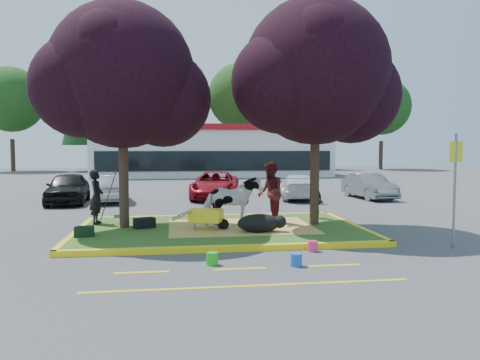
{
  "coord_description": "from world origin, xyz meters",
  "views": [
    {
      "loc": [
        -1.33,
        -13.55,
        2.49
      ],
      "look_at": [
        0.65,
        0.5,
        1.5
      ],
      "focal_mm": 35.0,
      "sensor_mm": 36.0,
      "label": 1
    }
  ],
  "objects": [
    {
      "name": "fire_lane_stripe_c",
      "position": [
        2.0,
        -4.2,
        0.0
      ],
      "size": [
        1.1,
        0.12,
        0.01
      ],
      "primitive_type": "cube",
      "color": "yellow",
      "rests_on": "ground"
    },
    {
      "name": "car_grey",
      "position": [
        8.06,
        8.05,
        0.61
      ],
      "size": [
        1.57,
        3.79,
        1.22
      ],
      "primitive_type": "imported",
      "rotation": [
        0.0,
        0.0,
        0.08
      ],
      "color": "slate",
      "rests_on": "ground"
    },
    {
      "name": "visitor_a",
      "position": [
        1.57,
        0.44,
        1.11
      ],
      "size": [
        0.75,
        0.95,
        1.91
      ],
      "primitive_type": "imported",
      "rotation": [
        0.0,
        0.0,
        -1.6
      ],
      "color": "#4A1517",
      "rests_on": "median_island"
    },
    {
      "name": "curb_near",
      "position": [
        0.0,
        -2.58,
        0.07
      ],
      "size": [
        8.3,
        0.16,
        0.15
      ],
      "primitive_type": "cube",
      "color": "yellow",
      "rests_on": "ground"
    },
    {
      "name": "median_island",
      "position": [
        0.0,
        0.0,
        0.07
      ],
      "size": [
        8.0,
        5.0,
        0.15
      ],
      "primitive_type": "cube",
      "color": "#31581B",
      "rests_on": "ground"
    },
    {
      "name": "car_black",
      "position": [
        -6.03,
        8.01,
        0.69
      ],
      "size": [
        1.91,
        4.17,
        1.39
      ],
      "primitive_type": "imported",
      "rotation": [
        0.0,
        0.0,
        0.07
      ],
      "color": "black",
      "rests_on": "ground"
    },
    {
      "name": "fire_lane_stripe_a",
      "position": [
        -2.0,
        -4.2,
        0.0
      ],
      "size": [
        1.1,
        0.12,
        0.01
      ],
      "primitive_type": "cube",
      "color": "yellow",
      "rests_on": "ground"
    },
    {
      "name": "retail_building",
      "position": [
        2.0,
        27.98,
        2.25
      ],
      "size": [
        20.4,
        8.4,
        4.4
      ],
      "color": "silver",
      "rests_on": "ground"
    },
    {
      "name": "treeline",
      "position": [
        1.23,
        37.61,
        7.73
      ],
      "size": [
        46.58,
        7.8,
        14.63
      ],
      "color": "black",
      "rests_on": "ground"
    },
    {
      "name": "fire_lane_stripe_b",
      "position": [
        0.0,
        -4.2,
        0.0
      ],
      "size": [
        1.1,
        0.12,
        0.01
      ],
      "primitive_type": "cube",
      "color": "yellow",
      "rests_on": "ground"
    },
    {
      "name": "handler",
      "position": [
        -3.7,
        1.14,
        0.98
      ],
      "size": [
        0.41,
        0.62,
        1.66
      ],
      "primitive_type": "imported",
      "rotation": [
        0.0,
        0.0,
        1.54
      ],
      "color": "black",
      "rests_on": "median_island"
    },
    {
      "name": "gear_bag_dark",
      "position": [
        -2.21,
        0.19,
        0.3
      ],
      "size": [
        0.66,
        0.53,
        0.3
      ],
      "primitive_type": "cube",
      "rotation": [
        0.0,
        0.0,
        0.42
      ],
      "color": "black",
      "rests_on": "median_island"
    },
    {
      "name": "sign_post",
      "position": [
        5.51,
        -2.94,
        1.78
      ],
      "size": [
        0.4,
        0.1,
        2.84
      ],
      "rotation": [
        0.0,
        0.0,
        0.17
      ],
      "color": "slate",
      "rests_on": "ground"
    },
    {
      "name": "visitor_b",
      "position": [
        3.29,
        1.31,
        0.73
      ],
      "size": [
        0.45,
        0.73,
        1.16
      ],
      "primitive_type": "imported",
      "rotation": [
        0.0,
        0.0,
        -1.32
      ],
      "color": "black",
      "rests_on": "median_island"
    },
    {
      "name": "car_silver",
      "position": [
        -4.19,
        8.41,
        0.62
      ],
      "size": [
        1.77,
        3.88,
        1.23
      ],
      "primitive_type": "imported",
      "rotation": [
        0.0,
        0.0,
        3.27
      ],
      "color": "#9B9CA2",
      "rests_on": "ground"
    },
    {
      "name": "tree_purple_right",
      "position": [
        2.92,
        0.18,
        4.56
      ],
      "size": [
        5.3,
        4.4,
        6.82
      ],
      "color": "black",
      "rests_on": "median_island"
    },
    {
      "name": "cow",
      "position": [
        0.38,
        0.27,
        0.88
      ],
      "size": [
        1.89,
        1.28,
        1.46
      ],
      "primitive_type": "imported",
      "rotation": [
        0.0,
        0.0,
        1.88
      ],
      "color": "white",
      "rests_on": "median_island"
    },
    {
      "name": "gear_bag_green",
      "position": [
        -3.7,
        -0.91,
        0.28
      ],
      "size": [
        0.53,
        0.36,
        0.27
      ],
      "primitive_type": "cube",
      "rotation": [
        0.0,
        0.0,
        0.1
      ],
      "color": "black",
      "rests_on": "median_island"
    },
    {
      "name": "curb_right",
      "position": [
        4.08,
        0.0,
        0.07
      ],
      "size": [
        0.16,
        5.3,
        0.15
      ],
      "primitive_type": "cube",
      "color": "yellow",
      "rests_on": "ground"
    },
    {
      "name": "car_red",
      "position": [
        0.64,
        9.02,
        0.66
      ],
      "size": [
        2.89,
        5.04,
        1.32
      ],
      "primitive_type": "imported",
      "rotation": [
        0.0,
        0.0,
        -0.15
      ],
      "color": "maroon",
      "rests_on": "ground"
    },
    {
      "name": "straw_bedding",
      "position": [
        0.6,
        0.0,
        0.15
      ],
      "size": [
        4.2,
        3.0,
        0.01
      ],
      "primitive_type": "cube",
      "color": "#E2C15D",
      "rests_on": "median_island"
    },
    {
      "name": "curb_left",
      "position": [
        -4.08,
        0.0,
        0.07
      ],
      "size": [
        0.16,
        5.3,
        0.15
      ],
      "primitive_type": "cube",
      "color": "yellow",
      "rests_on": "ground"
    },
    {
      "name": "bucket_blue",
      "position": [
        1.19,
        -4.14,
        0.13
      ],
      "size": [
        0.29,
        0.29,
        0.27
      ],
      "primitive_type": "cylinder",
      "rotation": [
        0.0,
        0.0,
        -0.17
      ],
      "color": "blue",
      "rests_on": "ground"
    },
    {
      "name": "car_white",
      "position": [
        4.57,
        8.37,
        0.59
      ],
      "size": [
        2.4,
        4.33,
        1.19
      ],
      "primitive_type": "imported",
      "rotation": [
        0.0,
        0.0,
        2.95
      ],
      "color": "white",
      "rests_on": "ground"
    },
    {
      "name": "calf",
      "position": [
        0.96,
        -0.99,
        0.41
      ],
      "size": [
        1.37,
        1.09,
        0.52
      ],
      "primitive_type": "ellipsoid",
      "rotation": [
        0.0,
        0.0,
        -0.4
      ],
      "color": "black",
      "rests_on": "median_island"
    },
    {
      "name": "tree_purple_left",
      "position": [
        -2.78,
        0.38,
        4.36
      ],
      "size": [
        5.06,
        4.2,
        6.51
      ],
      "color": "black",
      "rests_on": "median_island"
    },
    {
      "name": "bucket_pink",
      "position": [
        1.94,
        -2.84,
        0.13
      ],
      "size": [
        0.26,
        0.26,
        0.26
      ],
      "primitive_type": "cylinder",
      "rotation": [
        0.0,
        0.0,
        0.11
      ],
      "color": "#E3326F",
      "rests_on": "ground"
    },
    {
      "name": "bucket_green",
      "position": [
        -0.55,
        -3.79,
        0.14
      ],
      "size": [
        0.28,
        0.28,
        0.27
      ],
      "primitive_type": "cylinder",
      "rotation": [
        0.0,
        0.0,
        -0.13
      ],
      "color": "green",
      "rests_on": "ground"
    },
    {
      "name": "fire_lane_long",
      "position": [
        0.0,
        -5.4,
        0.0
      ],
      "size": [
        6.0,
        0.1,
        0.01
      ],
      "primitive_type": "cube",
      "color": "yellow",
      "rests_on": "ground"
    },
    {
      "name": "wheelbarrow",
      "position": [
        -0.45,
        -0.47,
        0.57
      ],
      "size": [
        1.61,
        0.82,
        0.61
      ],
      "rotation": [
        0.0,
        0.0,
        -0.36
      ],
      "color": "black",
      "rests_on": "median_island"
    },
    {
      "name": "curb_far",
      "position": [
        0.0,
        2.58,
        0.07
      ],
      "size": [
        8.3,
        0.16,
        0.15
      ],
      "primitive_type": "cube",
      "color": "yellow",
      "rests_on": "ground"
    },
    {
      "name": "ground",
      "position": [
        0.0,
        0.0,
        0.0
      ],
      "size": [
        90.0,
        90.0,
        0.0
      ],
      "primitive_type": "plane",
      "color": "#424244",
      "rests_on": "ground"
    }
  ]
}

